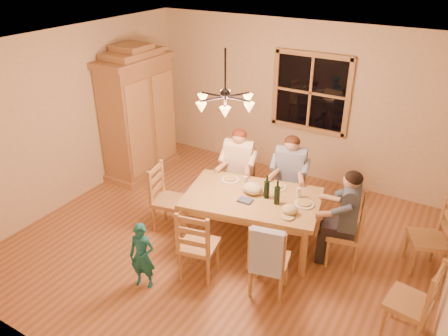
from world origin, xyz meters
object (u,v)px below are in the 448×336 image
Objects in this scene: chair_near_left at (199,255)px; adult_plaid_man at (290,168)px; wine_bottle_b at (277,192)px; chair_spare_front at (406,314)px; chair_spare_back at (425,249)px; chair_far_left at (238,191)px; dining_table at (252,203)px; armoire at (139,117)px; wine_bottle_a at (267,187)px; chandelier at (225,101)px; chair_end_right at (343,242)px; chair_far_right at (288,199)px; chair_near_right at (269,270)px; adult_woman at (239,160)px; adult_slate_man at (348,207)px; child at (142,256)px; chair_end_left at (170,210)px.

chair_near_left is 1.13× the size of adult_plaid_man.
wine_bottle_b is 1.99m from chair_spare_front.
wine_bottle_b is 0.33× the size of chair_spare_back.
chair_far_left is at bearing 72.26° from chair_spare_front.
chair_near_left reaches higher than dining_table.
chair_near_left is 1.00× the size of chair_spare_front.
armoire is at bearing 131.04° from chair_near_left.
adult_plaid_man reaches higher than chair_spare_front.
wine_bottle_a is at bearing -16.99° from armoire.
chair_near_left is at bearing -113.80° from wine_bottle_a.
chandelier is 0.78× the size of chair_end_right.
chair_spare_back is (2.74, -0.08, 0.00)m from chair_far_left.
armoire is at bearing 154.85° from chandelier.
wine_bottle_a is at bearing 78.62° from chair_far_right.
chair_near_left is at bearing 180.00° from chair_near_right.
adult_woman reaches higher than chair_end_right.
chair_far_left is 3.00× the size of wine_bottle_b.
chair_far_left is at bearing 63.43° from adult_slate_man.
chair_end_right is at bearing 16.69° from wine_bottle_b.
dining_table is (2.73, -0.96, -0.40)m from armoire.
chair_far_right is (0.77, 0.16, 0.00)m from chair_far_left.
chair_near_left is (-0.26, -0.91, -0.36)m from dining_table.
dining_table is at bearing -158.48° from wine_bottle_a.
armoire is 2.63× the size of adult_plaid_man.
chandelier is 0.88× the size of child.
chair_end_right is 1.13× the size of adult_woman.
chair_near_left and chair_end_right have the same top height.
chair_far_right is 1.33m from adult_slate_man.
chair_far_right is at bearing 46.64° from adult_slate_man.
chair_end_right is 1.00× the size of chair_spare_front.
chandelier is at bearing 95.92° from adult_woman.
adult_slate_man is 0.89m from wine_bottle_b.
adult_woman is 1.20m from wine_bottle_b.
chair_spare_front is (1.97, -1.51, -0.54)m from adult_plaid_man.
adult_plaid_man is at bearing 61.00° from chair_spare_front.
chandelier is 2.07m from chair_near_right.
chair_far_right is at bearing 180.00° from chair_far_left.
child is (-0.90, -2.30, -0.40)m from adult_plaid_man.
adult_plaid_man is 2.65× the size of wine_bottle_b.
adult_plaid_man is 1.00× the size of child.
chair_far_left is 1.87m from chair_end_right.
chair_near_right is at bearing 102.27° from chair_spare_front.
wine_bottle_a is at bearing 79.08° from chair_spare_front.
chair_far_right is at bearing 79.61° from dining_table.
chair_end_left is at bearing 92.13° from chair_spare_front.
adult_plaid_man is (0.16, 0.89, 0.18)m from dining_table.
chair_end_right is at bearing 46.74° from chair_near_right.
dining_table is at bearing 82.19° from chair_spare_front.
wine_bottle_b is (-0.26, 0.72, 0.62)m from chair_near_right.
chair_end_left is 3.36m from chair_spare_front.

